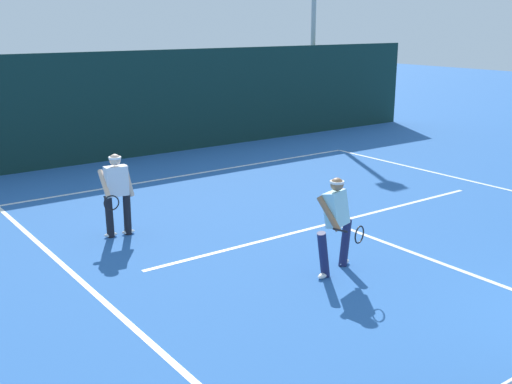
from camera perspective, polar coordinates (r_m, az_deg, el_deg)
name	(u,v)px	position (r m, az deg, el deg)	size (l,w,h in m)	color
court_line_baseline_far	(198,173)	(17.16, -5.36, 1.75)	(10.70, 0.10, 0.01)	white
court_line_service	(333,223)	(12.98, 7.10, -2.86)	(8.73, 0.10, 0.01)	white
court_line_centre	(460,270)	(11.06, 18.40, -6.89)	(0.10, 6.40, 0.01)	white
player_near	(336,221)	(10.23, 7.42, -2.67)	(1.01, 0.92, 1.63)	#1E234C
player_far	(117,192)	(12.16, -12.76, 0.05)	(0.85, 0.89, 1.64)	black
back_fence_windscreen	(146,104)	(19.50, -10.13, 8.05)	(22.67, 0.12, 3.23)	#112E2B
light_pole	(314,4)	(24.41, 5.38, 16.94)	(0.55, 0.44, 7.70)	#9EA39E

